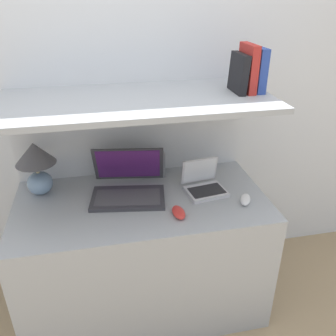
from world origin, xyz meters
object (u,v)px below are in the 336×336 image
Objects in this scene: second_mouse at (245,200)px; book_black at (239,73)px; table_lamp at (36,163)px; router_box at (153,165)px; book_blue at (258,70)px; laptop_large at (128,186)px; computer_mouse at (179,212)px; book_red at (248,68)px; laptop_small at (204,185)px.

book_black reaches higher than second_mouse.
table_lamp is 2.44× the size of second_mouse.
router_box is 0.79m from book_blue.
book_blue reaches higher than table_lamp.
computer_mouse is at bearing -48.46° from laptop_large.
second_mouse is 0.81× the size of router_box.
computer_mouse is (0.22, -0.25, -0.04)m from laptop_large.
computer_mouse is 0.53× the size of book_red.
laptop_small is at bearing -164.32° from book_black.
laptop_small is 1.56× the size of router_box.
book_black is (-0.01, 0.21, 0.62)m from second_mouse.
book_black is (0.41, -0.18, 0.56)m from router_box.
book_red reaches higher than table_lamp.
book_red is (1.10, -0.11, 0.47)m from table_lamp.
book_red is 0.05m from book_black.
laptop_small is at bearing -167.69° from book_red.
book_blue is at bearing -0.08° from laptop_large.
table_lamp is at bearing 174.14° from book_red.
second_mouse is 0.64× the size of book_black.
computer_mouse is at bearing -148.32° from book_red.
computer_mouse is at bearing -173.35° from second_mouse.
router_box is (-0.25, 0.22, 0.04)m from laptop_small.
second_mouse is (0.59, -0.21, -0.04)m from laptop_large.
table_lamp is at bearing -174.10° from router_box.
laptop_small is 0.65m from book_red.
book_blue is 0.05m from book_red.
router_box is (-0.06, 0.43, 0.06)m from computer_mouse.
laptop_large is 2.88× the size of router_box.
router_box reaches higher than second_mouse.
book_red is at bearing 0.00° from book_black.
second_mouse is 0.67m from book_blue.
second_mouse is at bearing -86.09° from book_black.
table_lamp is 0.80m from computer_mouse.
book_black reaches higher than table_lamp.
book_black is (0.36, 0.25, 0.62)m from computer_mouse.
laptop_large is 3.54× the size of second_mouse.
computer_mouse is at bearing -133.41° from laptop_small.
laptop_large reaches higher than router_box.
book_red is (0.21, 0.05, 0.62)m from laptop_small.
laptop_large is 0.82m from book_black.
computer_mouse is at bearing -27.67° from table_lamp.
laptop_large is 2.26× the size of book_black.
book_red is (0.63, -0.00, 0.60)m from laptop_large.
laptop_small is at bearing 138.20° from second_mouse.
book_red reaches higher than computer_mouse.
book_blue is 1.12× the size of book_black.
second_mouse is (0.18, -0.16, -0.02)m from laptop_small.
laptop_large is at bearing 179.91° from book_red.
laptop_small is 1.92× the size of second_mouse.
laptop_large is 0.24m from router_box.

